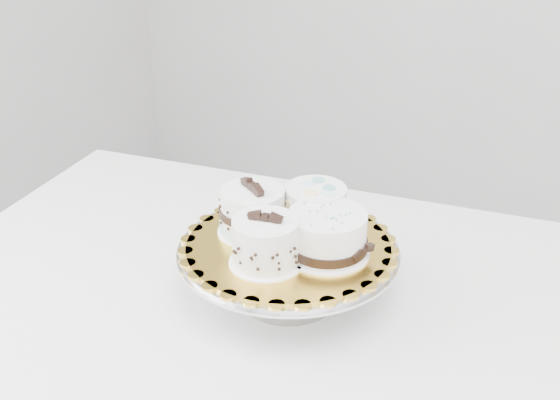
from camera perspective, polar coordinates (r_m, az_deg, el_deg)
The scene contains 7 objects.
table at distance 1.19m, azimuth -0.91°, elevation -10.32°, with size 1.28×0.98×0.75m.
cake_stand at distance 1.08m, azimuth 0.67°, elevation -5.12°, with size 0.34×0.34×0.09m.
cake_board at distance 1.06m, azimuth 0.68°, elevation -3.70°, with size 0.31×0.31×0.00m, color gold.
cake_swirl at distance 1.00m, azimuth -1.17°, elevation -3.53°, with size 0.12×0.12×0.08m.
cake_banded at distance 1.08m, azimuth -2.23°, elevation -1.05°, with size 0.13×0.13×0.09m.
cake_dots at distance 1.09m, azimuth 2.89°, elevation -0.61°, with size 0.12×0.12×0.07m.
cake_ribbon at distance 1.02m, azimuth 3.89°, elevation -2.88°, with size 0.14×0.14×0.07m.
Camera 1 is at (0.41, -0.58, 1.39)m, focal length 45.00 mm.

